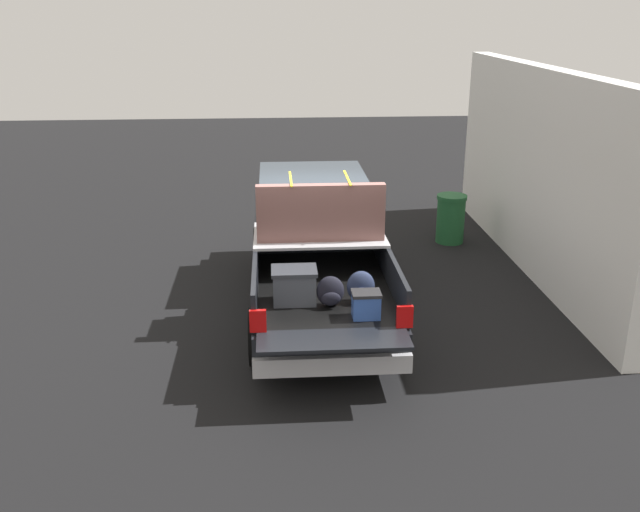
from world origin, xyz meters
TOP-DOWN VIEW (x-y plane):
  - ground_plane at (0.00, 0.00)m, footprint 40.00×40.00m
  - pickup_truck at (0.38, 0.00)m, footprint 6.05×2.06m
  - building_facade at (1.63, -4.02)m, footprint 8.04×0.36m
  - trash_can at (3.12, -2.91)m, footprint 0.60×0.60m

SIDE VIEW (x-z plane):
  - ground_plane at x=0.00m, z-range 0.00..0.00m
  - trash_can at x=3.12m, z-range 0.01..0.99m
  - pickup_truck at x=0.38m, z-range -0.15..2.07m
  - building_facade at x=1.63m, z-range 0.00..3.58m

